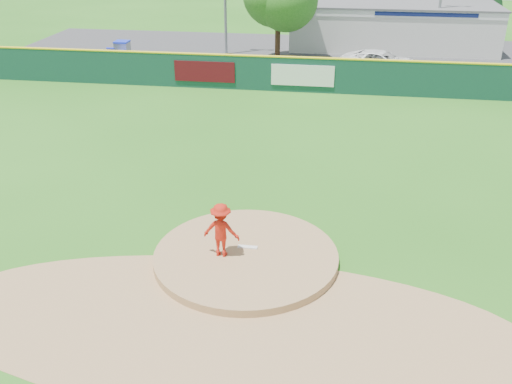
# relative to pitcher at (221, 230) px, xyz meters

# --- Properties ---
(ground) EXTENTS (120.00, 120.00, 0.00)m
(ground) POSITION_rel_pitcher_xyz_m (0.69, 0.19, -1.08)
(ground) COLOR #286B19
(ground) RESTS_ON ground
(pitchers_mound) EXTENTS (5.50, 5.50, 0.50)m
(pitchers_mound) POSITION_rel_pitcher_xyz_m (0.69, 0.19, -1.08)
(pitchers_mound) COLOR #9E774C
(pitchers_mound) RESTS_ON ground
(pitching_rubber) EXTENTS (0.60, 0.15, 0.04)m
(pitching_rubber) POSITION_rel_pitcher_xyz_m (0.69, 0.49, -0.81)
(pitching_rubber) COLOR white
(pitching_rubber) RESTS_ON pitchers_mound
(infield_dirt_arc) EXTENTS (15.40, 15.40, 0.01)m
(infield_dirt_arc) POSITION_rel_pitcher_xyz_m (0.69, -2.81, -1.08)
(infield_dirt_arc) COLOR #9E774C
(infield_dirt_arc) RESTS_ON ground
(parking_lot) EXTENTS (44.00, 16.00, 0.02)m
(parking_lot) POSITION_rel_pitcher_xyz_m (0.69, 27.19, -1.07)
(parking_lot) COLOR #38383A
(parking_lot) RESTS_ON ground
(pitcher) EXTENTS (1.12, 0.71, 1.66)m
(pitcher) POSITION_rel_pitcher_xyz_m (0.00, 0.00, 0.00)
(pitcher) COLOR red
(pitcher) RESTS_ON pitchers_mound
(van) EXTENTS (5.62, 3.79, 1.43)m
(van) POSITION_rel_pitcher_xyz_m (5.59, 23.07, -0.35)
(van) COLOR white
(van) RESTS_ON parking_lot
(pool_building_grp) EXTENTS (15.20, 8.20, 3.31)m
(pool_building_grp) POSITION_rel_pitcher_xyz_m (6.69, 32.18, 0.58)
(pool_building_grp) COLOR silver
(pool_building_grp) RESTS_ON ground
(fence_banners) EXTENTS (9.34, 0.04, 1.20)m
(fence_banners) POSITION_rel_pitcher_xyz_m (-1.90, 18.11, -0.08)
(fence_banners) COLOR #520B13
(fence_banners) RESTS_ON ground
(playground_slide) EXTENTS (0.94, 2.64, 1.46)m
(playground_slide) POSITION_rel_pitcher_xyz_m (-11.89, 23.62, -0.34)
(playground_slide) COLOR #1B33E8
(playground_slide) RESTS_ON ground
(outfield_fence) EXTENTS (40.00, 0.14, 2.07)m
(outfield_fence) POSITION_rel_pitcher_xyz_m (0.69, 18.19, 0.01)
(outfield_fence) COLOR #123C31
(outfield_fence) RESTS_ON ground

